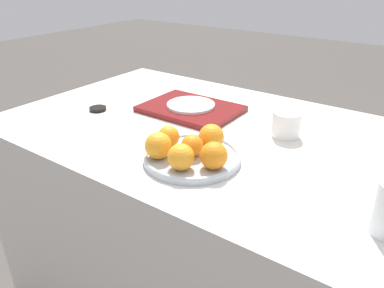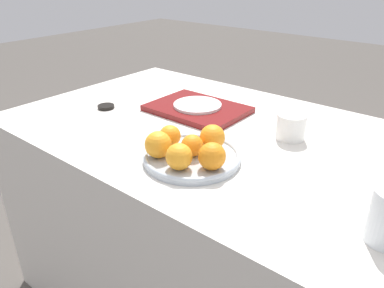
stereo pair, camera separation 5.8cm
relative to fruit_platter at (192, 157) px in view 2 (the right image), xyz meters
The scene contains 12 objects.
table 0.45m from the fruit_platter, 100.65° to the left, with size 1.46×0.87×0.77m.
fruit_platter is the anchor object (origin of this frame).
orange_0 0.03m from the fruit_platter, 36.21° to the left, with size 0.06×0.06×0.06m.
orange_1 0.09m from the fruit_platter, behind, with size 0.06×0.06×0.06m.
orange_2 0.10m from the fruit_platter, 15.72° to the right, with size 0.07×0.07×0.07m.
orange_3 0.08m from the fruit_platter, 75.15° to the left, with size 0.07×0.07×0.07m.
orange_4 0.09m from the fruit_platter, 75.25° to the right, with size 0.07×0.07×0.07m.
orange_5 0.10m from the fruit_platter, 136.42° to the right, with size 0.07×0.07×0.07m.
serving_tray 0.37m from the fruit_platter, 126.11° to the left, with size 0.33×0.25×0.02m.
side_plate 0.37m from the fruit_platter, 126.11° to the left, with size 0.17×0.17×0.01m.
cup_1 0.33m from the fruit_platter, 64.58° to the left, with size 0.09×0.09×0.08m.
soy_dish 0.51m from the fruit_platter, 167.45° to the left, with size 0.06×0.06×0.01m.
Camera 2 is at (0.61, -0.91, 1.26)m, focal length 35.00 mm.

